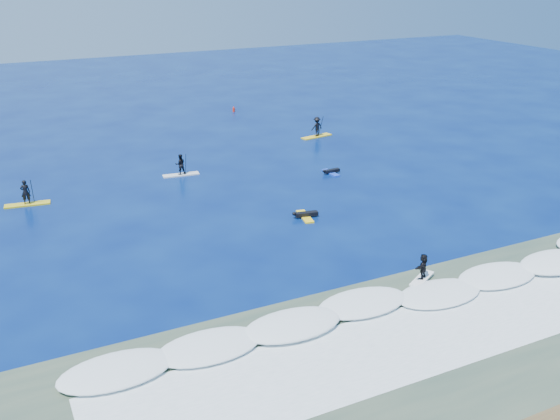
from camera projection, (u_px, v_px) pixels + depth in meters
name	position (u px, v px, depth m)	size (l,w,h in m)	color
ground	(320.00, 226.00, 39.65)	(160.00, 160.00, 0.00)	#04144D
shallow_water	(473.00, 337.00, 27.97)	(90.00, 13.00, 0.01)	#324437
breaking_wave	(418.00, 297.00, 31.31)	(40.00, 6.00, 0.30)	white
whitewater	(458.00, 326.00, 28.81)	(34.00, 5.00, 0.02)	silver
sup_paddler_left	(26.00, 196.00, 42.72)	(3.07, 1.13, 2.10)	gold
sup_paddler_center	(180.00, 166.00, 48.56)	(2.87, 1.00, 1.98)	silver
sup_paddler_right	(317.00, 128.00, 59.02)	(3.29, 1.35, 2.24)	yellow
prone_paddler_near	(305.00, 215.00, 40.88)	(1.75, 2.26, 0.46)	yellow
prone_paddler_far	(331.00, 172.00, 49.25)	(1.53, 1.95, 0.40)	blue
wave_surfer	(423.00, 268.00, 32.42)	(2.06, 1.50, 1.48)	white
marker_buoy	(234.00, 109.00, 68.96)	(0.27, 0.27, 0.65)	red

